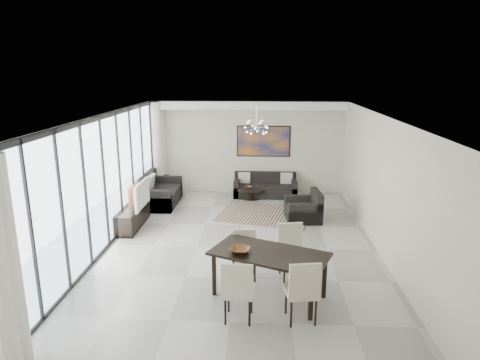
# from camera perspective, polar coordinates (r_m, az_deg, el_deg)

# --- Properties ---
(room_shell) EXTENTS (6.00, 9.00, 2.90)m
(room_shell) POSITION_cam_1_polar(r_m,az_deg,el_deg) (9.09, 2.89, -0.66)
(room_shell) COLOR #A8A39B
(room_shell) RESTS_ON ground
(window_wall) EXTENTS (0.37, 8.95, 2.90)m
(window_wall) POSITION_cam_1_polar(r_m,az_deg,el_deg) (9.68, -17.16, -0.25)
(window_wall) COLOR white
(window_wall) RESTS_ON floor
(soffit) EXTENTS (5.98, 0.40, 0.26)m
(soffit) POSITION_cam_1_polar(r_m,az_deg,el_deg) (13.12, 1.01, 9.91)
(soffit) COLOR white
(soffit) RESTS_ON room_shell
(painting) EXTENTS (1.68, 0.04, 0.98)m
(painting) POSITION_cam_1_polar(r_m,az_deg,el_deg) (13.42, 3.16, 5.17)
(painting) COLOR #BE681A
(painting) RESTS_ON room_shell
(chandelier) EXTENTS (0.66, 0.66, 0.71)m
(chandelier) POSITION_cam_1_polar(r_m,az_deg,el_deg) (11.37, 2.19, 7.05)
(chandelier) COLOR silver
(chandelier) RESTS_ON room_shell
(rug) EXTENTS (2.77, 2.36, 0.01)m
(rug) POSITION_cam_1_polar(r_m,az_deg,el_deg) (11.71, 3.40, -4.55)
(rug) COLOR black
(rug) RESTS_ON floor
(coffee_table) EXTENTS (0.91, 0.91, 0.32)m
(coffee_table) POSITION_cam_1_polar(r_m,az_deg,el_deg) (13.08, 1.46, -1.67)
(coffee_table) COLOR black
(coffee_table) RESTS_ON floor
(bowl_coffee) EXTENTS (0.27, 0.27, 0.07)m
(bowl_coffee) POSITION_cam_1_polar(r_m,az_deg,el_deg) (12.96, 1.17, -1.01)
(bowl_coffee) COLOR brown
(bowl_coffee) RESTS_ON coffee_table
(sofa_main) EXTENTS (1.94, 0.79, 0.70)m
(sofa_main) POSITION_cam_1_polar(r_m,az_deg,el_deg) (13.33, 3.38, -1.12)
(sofa_main) COLOR black
(sofa_main) RESTS_ON floor
(loveseat) EXTENTS (0.99, 1.76, 0.88)m
(loveseat) POSITION_cam_1_polar(r_m,az_deg,el_deg) (12.70, -10.84, -1.86)
(loveseat) COLOR black
(loveseat) RESTS_ON floor
(armchair) EXTENTS (0.95, 0.99, 0.77)m
(armchair) POSITION_cam_1_polar(r_m,az_deg,el_deg) (11.31, 8.60, -4.00)
(armchair) COLOR black
(armchair) RESTS_ON floor
(side_table) EXTENTS (0.44, 0.44, 0.60)m
(side_table) POSITION_cam_1_polar(r_m,az_deg,el_deg) (13.65, -10.26, -0.22)
(side_table) COLOR black
(side_table) RESTS_ON floor
(tv_console) EXTENTS (0.46, 1.63, 0.51)m
(tv_console) POSITION_cam_1_polar(r_m,az_deg,el_deg) (11.07, -14.15, -4.77)
(tv_console) COLOR black
(tv_console) RESTS_ON floor
(television) EXTENTS (0.15, 1.12, 0.64)m
(television) POSITION_cam_1_polar(r_m,az_deg,el_deg) (10.85, -13.51, -1.91)
(television) COLOR gray
(television) RESTS_ON tv_console
(dining_table) EXTENTS (2.18, 1.67, 0.81)m
(dining_table) POSITION_cam_1_polar(r_m,az_deg,el_deg) (7.41, 3.93, -10.24)
(dining_table) COLOR black
(dining_table) RESTS_ON floor
(dining_chair_sw) EXTENTS (0.50, 0.50, 1.04)m
(dining_chair_sw) POSITION_cam_1_polar(r_m,az_deg,el_deg) (6.73, -0.27, -14.15)
(dining_chair_sw) COLOR beige
(dining_chair_sw) RESTS_ON floor
(dining_chair_se) EXTENTS (0.56, 0.56, 1.06)m
(dining_chair_se) POSITION_cam_1_polar(r_m,az_deg,el_deg) (6.77, 8.39, -14.03)
(dining_chair_se) COLOR beige
(dining_chair_se) RESTS_ON floor
(dining_chair_nw) EXTENTS (0.47, 0.47, 0.91)m
(dining_chair_nw) POSITION_cam_1_polar(r_m,az_deg,el_deg) (8.16, 0.68, -9.39)
(dining_chair_nw) COLOR beige
(dining_chair_nw) RESTS_ON floor
(dining_chair_ne) EXTENTS (0.55, 0.55, 1.02)m
(dining_chair_ne) POSITION_cam_1_polar(r_m,az_deg,el_deg) (8.22, 6.83, -8.79)
(dining_chair_ne) COLOR beige
(dining_chair_ne) RESTS_ON floor
(bowl_dining) EXTENTS (0.42, 0.42, 0.09)m
(bowl_dining) POSITION_cam_1_polar(r_m,az_deg,el_deg) (7.34, -0.04, -9.35)
(bowl_dining) COLOR brown
(bowl_dining) RESTS_ON dining_table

